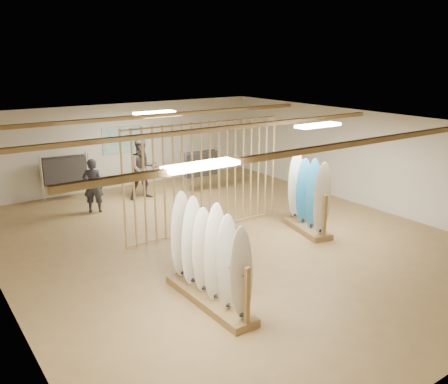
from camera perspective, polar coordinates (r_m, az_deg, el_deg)
floor at (r=11.64m, az=-0.00°, el=-5.68°), size 12.00×12.00×0.00m
ceiling at (r=10.91m, az=-0.00°, el=8.09°), size 12.00×12.00×0.00m
wall_back at (r=16.37m, az=-12.12°, el=5.48°), size 12.00×0.00×12.00m
wall_right at (r=14.56m, az=16.43°, el=3.88°), size 0.00×12.00×12.00m
ceiling_slats at (r=10.93m, az=-0.00°, el=7.68°), size 9.50×6.12×0.10m
light_panels at (r=10.92m, az=-0.00°, el=7.78°), size 1.20×0.35×0.06m
bamboo_partition at (r=11.84m, az=-2.21°, el=1.81°), size 4.45×0.05×2.78m
poster at (r=16.31m, az=-12.14°, el=6.16°), size 1.40×0.03×0.90m
rack_left at (r=8.55m, az=-1.83°, el=-9.42°), size 0.53×2.32×1.87m
rack_right at (r=12.15m, az=10.03°, el=-1.73°), size 0.90×1.73×1.92m
clothing_rack_a at (r=15.21m, az=-18.59°, el=2.44°), size 1.35×0.50×1.45m
clothing_rack_b at (r=15.59m, az=-2.83°, el=3.40°), size 1.28×0.35×1.38m
shopper_a at (r=13.87m, az=-15.50°, el=1.16°), size 0.78×0.71×1.76m
shopper_b at (r=14.84m, az=-9.74°, el=3.23°), size 1.14×0.95×2.14m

